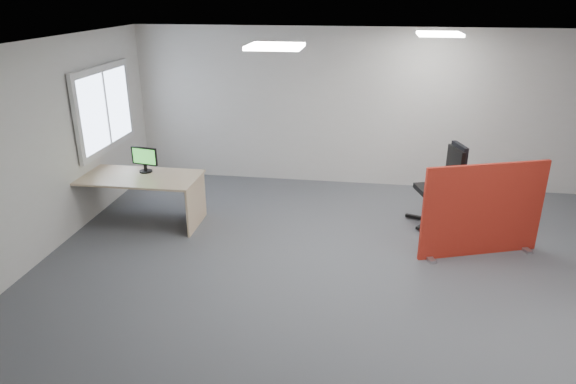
# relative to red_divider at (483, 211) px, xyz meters

# --- Properties ---
(floor) EXTENTS (9.00, 9.00, 0.00)m
(floor) POSITION_rel_red_divider_xyz_m (-1.09, -1.04, -0.62)
(floor) COLOR #585A60
(floor) RESTS_ON ground
(ceiling) EXTENTS (9.00, 7.00, 0.02)m
(ceiling) POSITION_rel_red_divider_xyz_m (-1.09, -1.04, 2.08)
(ceiling) COLOR white
(ceiling) RESTS_ON wall_back
(wall_back) EXTENTS (9.00, 0.02, 2.70)m
(wall_back) POSITION_rel_red_divider_xyz_m (-1.09, 2.46, 0.73)
(wall_back) COLOR silver
(wall_back) RESTS_ON floor
(wall_left) EXTENTS (0.02, 7.00, 2.70)m
(wall_left) POSITION_rel_red_divider_xyz_m (-5.59, -1.04, 0.73)
(wall_left) COLOR silver
(wall_left) RESTS_ON floor
(window) EXTENTS (0.06, 1.70, 1.30)m
(window) POSITION_rel_red_divider_xyz_m (-5.53, 0.96, 0.93)
(window) COLOR white
(window) RESTS_ON wall_left
(ceiling_lights) EXTENTS (4.10, 4.10, 0.04)m
(ceiling_lights) POSITION_rel_red_divider_xyz_m (-0.76, -0.37, 2.05)
(ceiling_lights) COLOR white
(ceiling_lights) RESTS_ON ceiling
(red_divider) EXTENTS (1.59, 0.61, 1.25)m
(red_divider) POSITION_rel_red_divider_xyz_m (0.00, 0.00, 0.00)
(red_divider) COLOR #AE1816
(red_divider) RESTS_ON floor
(second_desk) EXTENTS (1.75, 0.87, 0.73)m
(second_desk) POSITION_rel_red_divider_xyz_m (-4.77, 0.32, -0.06)
(second_desk) COLOR #DDB78D
(second_desk) RESTS_ON floor
(monitor_second) EXTENTS (0.41, 0.19, 0.38)m
(monitor_second) POSITION_rel_red_divider_xyz_m (-4.74, 0.48, 0.32)
(monitor_second) COLOR black
(monitor_second) RESTS_ON second_desk
(office_chair) EXTENTS (0.79, 0.76, 1.19)m
(office_chair) POSITION_rel_red_divider_xyz_m (-0.36, 0.93, 0.06)
(office_chair) COLOR black
(office_chair) RESTS_ON floor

